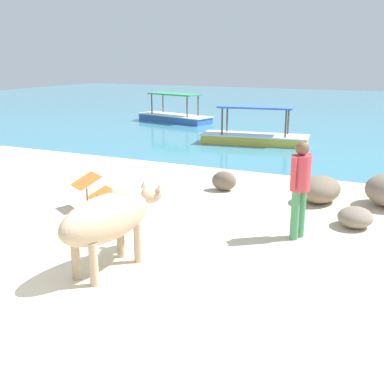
{
  "coord_description": "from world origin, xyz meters",
  "views": [
    {
      "loc": [
        3.48,
        -4.57,
        2.96
      ],
      "look_at": [
        -0.05,
        3.0,
        0.55
      ],
      "focal_mm": 44.33,
      "sensor_mm": 36.0,
      "label": 1
    }
  ],
  "objects_px": {
    "deck_chair_near": "(94,189)",
    "boat_blue": "(175,116)",
    "boat_yellow": "(255,136)",
    "cow": "(109,218)",
    "person_standing": "(300,183)"
  },
  "relations": [
    {
      "from": "cow",
      "to": "person_standing",
      "type": "xyz_separation_m",
      "value": [
        2.11,
        2.3,
        0.18
      ]
    },
    {
      "from": "boat_blue",
      "to": "deck_chair_near",
      "type": "bearing_deg",
      "value": -55.5
    },
    {
      "from": "cow",
      "to": "person_standing",
      "type": "bearing_deg",
      "value": -33.98
    },
    {
      "from": "deck_chair_near",
      "to": "boat_yellow",
      "type": "distance_m",
      "value": 8.37
    },
    {
      "from": "person_standing",
      "to": "boat_blue",
      "type": "relative_size",
      "value": 0.42
    },
    {
      "from": "cow",
      "to": "boat_yellow",
      "type": "relative_size",
      "value": 0.55
    },
    {
      "from": "deck_chair_near",
      "to": "boat_blue",
      "type": "distance_m",
      "value": 13.03
    },
    {
      "from": "deck_chair_near",
      "to": "boat_blue",
      "type": "relative_size",
      "value": 0.24
    },
    {
      "from": "deck_chair_near",
      "to": "boat_blue",
      "type": "xyz_separation_m",
      "value": [
        -4.46,
        12.24,
        -0.13
      ]
    },
    {
      "from": "cow",
      "to": "boat_blue",
      "type": "height_order",
      "value": "boat_blue"
    },
    {
      "from": "boat_blue",
      "to": "cow",
      "type": "bearing_deg",
      "value": -51.72
    },
    {
      "from": "cow",
      "to": "person_standing",
      "type": "relative_size",
      "value": 1.29
    },
    {
      "from": "person_standing",
      "to": "boat_blue",
      "type": "height_order",
      "value": "person_standing"
    },
    {
      "from": "deck_chair_near",
      "to": "boat_blue",
      "type": "bearing_deg",
      "value": 50.06
    },
    {
      "from": "boat_blue",
      "to": "boat_yellow",
      "type": "bearing_deg",
      "value": -22.84
    }
  ]
}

